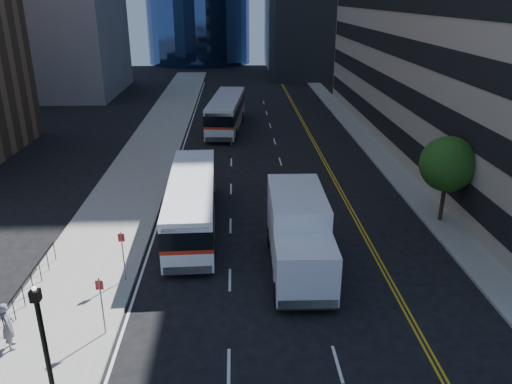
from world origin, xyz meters
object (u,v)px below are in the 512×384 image
at_px(bus_front, 192,202).
at_px(lamp_post, 45,346).
at_px(box_truck, 299,234).
at_px(bus_rear, 226,112).
at_px(pedestrian, 8,326).
at_px(street_tree, 448,164).

bearing_deg(bus_front, lamp_post, -105.44).
bearing_deg(box_truck, bus_front, 138.89).
xyz_separation_m(bus_rear, box_truck, (3.85, -28.05, 0.20)).
relative_size(bus_front, box_truck, 1.51).
bearing_deg(bus_rear, lamp_post, -91.97).
bearing_deg(bus_front, box_truck, -43.73).
bearing_deg(bus_rear, pedestrian, -97.22).
relative_size(lamp_post, bus_front, 0.39).
bearing_deg(bus_front, bus_rear, 84.02).
bearing_deg(bus_rear, street_tree, -54.70).
bearing_deg(lamp_post, bus_front, 76.42).
bearing_deg(lamp_post, pedestrian, 129.86).
bearing_deg(pedestrian, bus_front, -52.60).
xyz_separation_m(street_tree, bus_front, (-14.67, -0.19, -2.01)).
distance_m(street_tree, bus_front, 14.80).
xyz_separation_m(lamp_post, box_truck, (8.84, 8.87, -0.78)).
bearing_deg(bus_rear, box_truck, -76.46).
bearing_deg(box_truck, street_tree, 30.05).
bearing_deg(street_tree, bus_rear, 119.56).
height_order(bus_front, bus_rear, bus_rear).
relative_size(street_tree, lamp_post, 1.12).
bearing_deg(street_tree, bus_front, -179.24).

